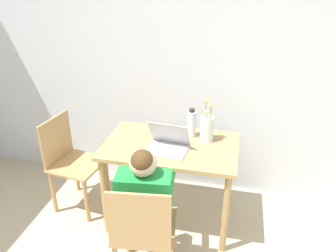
% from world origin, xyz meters
% --- Properties ---
extents(wall_back, '(6.40, 0.05, 2.50)m').
position_xyz_m(wall_back, '(0.00, 2.23, 1.25)').
color(wall_back, silver).
rests_on(wall_back, ground_plane).
extents(dining_table, '(1.04, 0.64, 0.73)m').
position_xyz_m(dining_table, '(-0.10, 1.64, 0.62)').
color(dining_table, tan).
rests_on(dining_table, ground_plane).
extents(chair_occupied, '(0.44, 0.44, 0.85)m').
position_xyz_m(chair_occupied, '(-0.13, 0.98, 0.45)').
color(chair_occupied, tan).
rests_on(chair_occupied, ground_plane).
extents(chair_spare, '(0.45, 0.45, 0.85)m').
position_xyz_m(chair_spare, '(-0.98, 1.65, 0.45)').
color(chair_spare, tan).
rests_on(chair_spare, ground_plane).
extents(person_seated, '(0.39, 0.46, 1.02)m').
position_xyz_m(person_seated, '(-0.14, 1.10, 0.64)').
color(person_seated, '#1E8438').
rests_on(person_seated, ground_plane).
extents(laptop, '(0.33, 0.26, 0.21)m').
position_xyz_m(laptop, '(-0.10, 1.58, 0.78)').
color(laptop, '#B2B2B7').
rests_on(laptop, dining_table).
extents(flower_vase, '(0.11, 0.11, 0.36)m').
position_xyz_m(flower_vase, '(0.17, 1.77, 0.85)').
color(flower_vase, silver).
rests_on(flower_vase, dining_table).
extents(water_bottle, '(0.07, 0.07, 0.24)m').
position_xyz_m(water_bottle, '(0.04, 1.82, 0.84)').
color(water_bottle, silver).
rests_on(water_bottle, dining_table).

